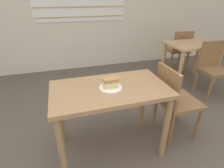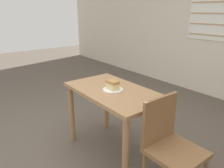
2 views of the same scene
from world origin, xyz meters
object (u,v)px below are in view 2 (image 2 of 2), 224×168
(dining_table_near, at_px, (114,101))
(chair_near_window, at_px, (170,145))
(plate, at_px, (113,90))
(cake_slice, at_px, (113,85))

(dining_table_near, bearing_deg, chair_near_window, 0.36)
(plate, bearing_deg, dining_table_near, 95.08)
(chair_near_window, distance_m, cake_slice, 0.81)
(plate, bearing_deg, chair_near_window, 1.57)
(dining_table_near, height_order, cake_slice, cake_slice)
(plate, bearing_deg, cake_slice, -159.15)
(plate, xyz_separation_m, cake_slice, (-0.00, -0.00, 0.05))
(cake_slice, bearing_deg, chair_near_window, 1.63)
(dining_table_near, xyz_separation_m, chair_near_window, (0.74, 0.00, -0.14))
(chair_near_window, relative_size, plate, 4.10)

